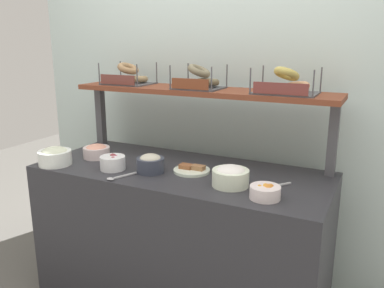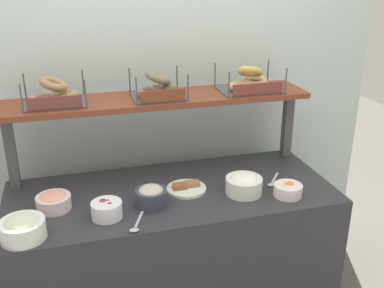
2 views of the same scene
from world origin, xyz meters
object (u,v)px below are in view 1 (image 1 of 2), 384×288
Objects in this scene: bowl_scallion_spread at (55,156)px; bagel_basket_everything at (128,77)px; bowl_tuna_salad at (150,163)px; bagel_basket_poppy at (199,81)px; serving_spoon_by_edge at (117,177)px; bowl_fruit_salad at (265,192)px; bowl_cream_cheese at (231,176)px; serving_plate_white at (192,170)px; bowl_beet_salad at (113,162)px; bagel_basket_sesame at (285,85)px; bowl_lox_spread at (97,151)px; serving_spoon_near_plate at (271,186)px.

bagel_basket_everything is at bearing 71.55° from bowl_scallion_spread.
bagel_basket_everything is at bearing 136.30° from bowl_tuna_salad.
serving_spoon_by_edge is at bearing -112.36° from bagel_basket_poppy.
bowl_tuna_salad is 0.56× the size of bagel_basket_poppy.
bowl_scallion_spread is 1.26m from bowl_fruit_salad.
bowl_cream_cheese is 0.30m from serving_plate_white.
bowl_tuna_salad is (0.22, 0.05, 0.01)m from bowl_beet_salad.
serving_spoon_by_edge is 1.03m from bagel_basket_sesame.
bowl_tuna_salad is at bearing 14.08° from bowl_beet_salad.
bowl_fruit_salad is 0.85m from bagel_basket_poppy.
bowl_scallion_spread is 1.34× the size of bowl_beet_salad.
bagel_basket_sesame reaches higher than bowl_beet_salad.
bowl_tuna_salad reaches higher than bowl_fruit_salad.
bowl_lox_spread is at bearing 168.75° from bowl_tuna_salad.
bagel_basket_sesame is (-0.04, 0.45, 0.44)m from bowl_fruit_salad.
bowl_lox_spread is at bearing -99.67° from bagel_basket_everything.
serving_spoon_near_plate is at bearing -5.67° from serving_plate_white.
bagel_basket_sesame is at bearing 14.20° from bowl_lox_spread.
bowl_scallion_spread is at bearing -177.93° from bowl_fruit_salad.
serving_spoon_by_edge is at bearing -163.23° from serving_spoon_near_plate.
bowl_scallion_spread is 1.25× the size of bowl_tuna_salad.
bowl_lox_spread is 0.46m from bowl_tuna_salad.
serving_plate_white is at bearing -72.06° from bagel_basket_poppy.
bagel_basket_everything reaches higher than bowl_tuna_salad.
bagel_basket_poppy is at bearing 67.64° from serving_spoon_by_edge.
bowl_beet_salad is at bearing -128.90° from bagel_basket_poppy.
serving_plate_white is at bearing -149.01° from bagel_basket_sesame.
bowl_scallion_spread is at bearing -162.87° from serving_plate_white.
bagel_basket_sesame is at bearing 95.47° from bowl_fruit_salad.
bowl_lox_spread is 1.12m from serving_spoon_near_plate.
bowl_fruit_salad reaches higher than serving_plate_white.
bagel_basket_everything is (-0.19, 0.44, 0.44)m from bowl_beet_salad.
bowl_lox_spread is 0.49× the size of bagel_basket_sesame.
bowl_tuna_salad reaches higher than serving_spoon_near_plate.
bowl_lox_spread is at bearing 143.26° from serving_spoon_by_edge.
serving_plate_white is 0.68× the size of bagel_basket_everything.
bowl_cream_cheese is at bearing 7.04° from bowl_scallion_spread.
bowl_fruit_salad is 0.43× the size of bagel_basket_sesame.
bowl_fruit_salad is 0.93× the size of bowl_tuna_salad.
bagel_basket_poppy is (0.34, 0.42, 0.44)m from bowl_beet_salad.
bagel_basket_poppy reaches higher than bowl_lox_spread.
bowl_cream_cheese is at bearing 4.09° from bowl_beet_salad.
bowl_fruit_salad is 0.90m from bowl_beet_salad.
bowl_tuna_salad is 0.67m from serving_spoon_near_plate.
serving_plate_white is (-0.48, 0.19, -0.02)m from bowl_fruit_salad.
bowl_beet_salad is 0.52× the size of bagel_basket_poppy.
bowl_tuna_salad is 0.23m from serving_plate_white.
bowl_tuna_salad is at bearing 172.50° from bowl_fruit_salad.
bagel_basket_everything reaches higher than bowl_cream_cheese.
bowl_fruit_salad is 0.86× the size of serving_spoon_by_edge.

